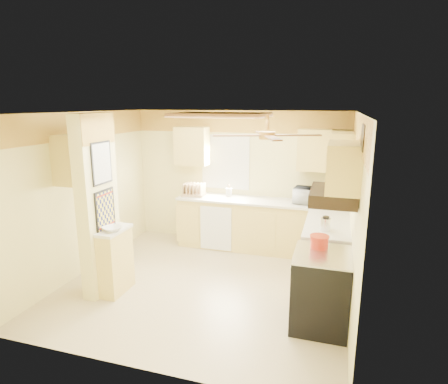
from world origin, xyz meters
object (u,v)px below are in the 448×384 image
(kettle, at_px, (326,224))
(dutch_oven, at_px, (319,242))
(stove, at_px, (321,289))
(bowl, at_px, (112,229))
(microwave, at_px, (309,196))

(kettle, bearing_deg, dutch_oven, -94.82)
(stove, relative_size, bowl, 3.70)
(stove, xyz_separation_m, bowl, (-2.77, -0.08, 0.51))
(kettle, bearing_deg, microwave, 103.37)
(microwave, bearing_deg, stove, 105.60)
(stove, relative_size, kettle, 4.48)
(dutch_oven, distance_m, kettle, 0.59)
(bowl, distance_m, dutch_oven, 2.72)
(stove, distance_m, dutch_oven, 0.56)
(kettle, bearing_deg, bowl, -163.03)
(microwave, bearing_deg, bowl, 49.24)
(stove, distance_m, microwave, 2.26)
(stove, xyz_separation_m, microwave, (-0.34, 2.15, 0.62))
(microwave, xyz_separation_m, dutch_oven, (0.28, -1.98, -0.08))
(stove, relative_size, dutch_oven, 3.95)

